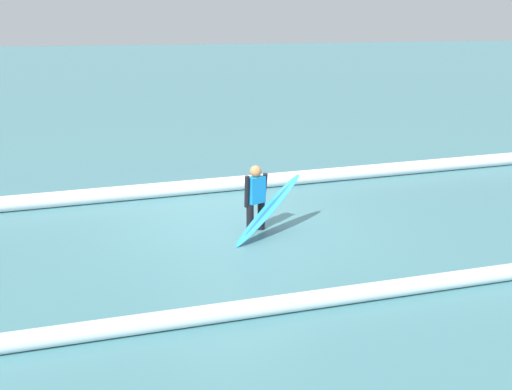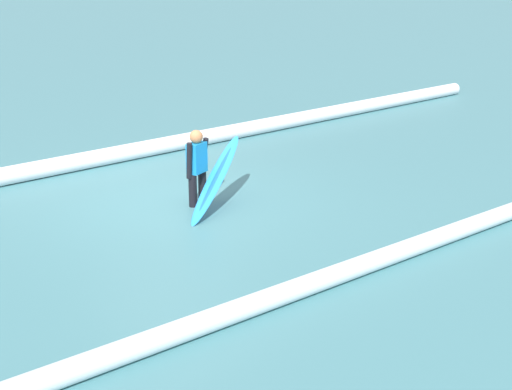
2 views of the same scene
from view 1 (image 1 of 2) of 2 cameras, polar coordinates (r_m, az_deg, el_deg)
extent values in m
plane|color=teal|center=(13.26, -1.78, -2.57)|extent=(190.73, 190.73, 0.00)
cylinder|color=black|center=(12.94, 0.44, -1.73)|extent=(0.14, 0.14, 0.55)
cylinder|color=black|center=(12.76, -0.50, -1.96)|extent=(0.14, 0.14, 0.55)
cube|color=#198CD8|center=(12.71, -0.03, 0.44)|extent=(0.39, 0.32, 0.50)
sphere|color=#CB794B|center=(12.63, -0.03, 2.01)|extent=(0.22, 0.22, 0.22)
cylinder|color=black|center=(12.85, 0.70, 0.60)|extent=(0.09, 0.23, 0.60)
cylinder|color=black|center=(12.58, -0.77, 0.29)|extent=(0.09, 0.13, 0.60)
ellipsoid|color=#268CE5|center=(12.52, 1.07, -1.21)|extent=(1.74, 1.23, 1.04)
ellipsoid|color=blue|center=(12.52, 1.07, -1.19)|extent=(1.33, 0.88, 0.84)
cylinder|color=white|center=(15.89, -2.14, 0.96)|extent=(22.25, 1.46, 0.33)
cylinder|color=silver|center=(9.60, 5.48, -8.69)|extent=(17.68, 0.47, 0.26)
camera|label=2|loc=(3.11, -66.00, 7.11)|focal=50.18mm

